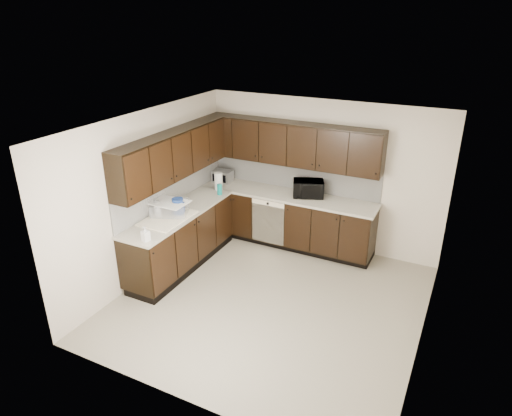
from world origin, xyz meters
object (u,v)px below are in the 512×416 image
at_px(sink, 167,222).
at_px(blue_pitcher, 178,207).
at_px(microwave, 308,189).
at_px(toaster_oven, 223,176).
at_px(storage_bin, 170,209).

distance_m(sink, blue_pitcher, 0.28).
xyz_separation_m(microwave, toaster_oven, (-1.61, -0.02, -0.03)).
relative_size(sink, microwave, 1.66).
xyz_separation_m(sink, storage_bin, (-0.04, 0.14, 0.16)).
distance_m(microwave, storage_bin, 2.27).
distance_m(sink, microwave, 2.35).
bearing_deg(sink, storage_bin, 107.78).
height_order(microwave, blue_pitcher, microwave).
bearing_deg(toaster_oven, microwave, -2.05).
xyz_separation_m(toaster_oven, blue_pitcher, (0.13, -1.54, 0.02)).
bearing_deg(sink, microwave, 48.84).
bearing_deg(storage_bin, microwave, 45.70).
bearing_deg(sink, blue_pitcher, 74.09).
height_order(sink, toaster_oven, sink).
height_order(toaster_oven, storage_bin, toaster_oven).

